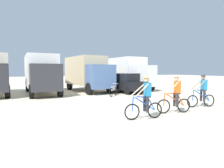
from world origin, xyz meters
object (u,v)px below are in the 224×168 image
object	(u,v)px
bicycle_spare	(113,91)
box_truck_avon_van	(126,72)
cyclist_near_camera	(202,92)
box_truck_white_box	(41,72)
cyclist_orange_shirt	(145,99)
cyclist_cowboy_hat	(175,95)
sedan_parked	(124,83)
box_truck_tan_camper	(87,72)

from	to	relation	value
bicycle_spare	box_truck_avon_van	bearing A→B (deg)	49.84
box_truck_avon_van	cyclist_near_camera	bearing A→B (deg)	-96.69
box_truck_avon_van	box_truck_white_box	bearing A→B (deg)	-178.21
cyclist_orange_shirt	bicycle_spare	bearing A→B (deg)	74.18
box_truck_avon_van	bicycle_spare	xyz separation A→B (m)	(-3.64, -4.31, -1.48)
cyclist_cowboy_hat	sedan_parked	bearing A→B (deg)	76.81
box_truck_avon_van	bicycle_spare	world-z (taller)	box_truck_avon_van
box_truck_white_box	box_truck_avon_van	bearing A→B (deg)	1.79
bicycle_spare	cyclist_orange_shirt	bearing A→B (deg)	-105.82
box_truck_white_box	cyclist_near_camera	xyz separation A→B (m)	(7.35, -10.32, -1.03)
cyclist_cowboy_hat	bicycle_spare	world-z (taller)	cyclist_cowboy_hat
box_truck_avon_van	sedan_parked	size ratio (longest dim) A/B	1.54
box_truck_avon_van	cyclist_cowboy_hat	distance (m)	11.76
cyclist_orange_shirt	cyclist_near_camera	bearing A→B (deg)	11.11
box_truck_white_box	cyclist_orange_shirt	distance (m)	11.61
sedan_parked	box_truck_white_box	bearing A→B (deg)	160.54
cyclist_orange_shirt	cyclist_near_camera	xyz separation A→B (m)	(4.42, 0.87, 0.00)
cyclist_near_camera	bicycle_spare	distance (m)	6.73
box_truck_tan_camper	bicycle_spare	size ratio (longest dim) A/B	5.42
box_truck_white_box	box_truck_avon_van	distance (m)	8.60
box_truck_white_box	bicycle_spare	xyz separation A→B (m)	(4.95, -4.04, -1.48)
cyclist_orange_shirt	cyclist_cowboy_hat	distance (m)	1.99
sedan_parked	bicycle_spare	world-z (taller)	sedan_parked
box_truck_white_box	cyclist_near_camera	world-z (taller)	box_truck_white_box
box_truck_avon_van	cyclist_orange_shirt	bearing A→B (deg)	-116.31
box_truck_tan_camper	bicycle_spare	xyz separation A→B (m)	(0.74, -4.31, -1.48)
box_truck_white_box	box_truck_tan_camper	bearing A→B (deg)	3.59
box_truck_white_box	cyclist_cowboy_hat	bearing A→B (deg)	-65.75
box_truck_white_box	box_truck_avon_van	world-z (taller)	same
box_truck_avon_van	sedan_parked	bearing A→B (deg)	-122.75
box_truck_tan_camper	box_truck_avon_van	bearing A→B (deg)	0.06
cyclist_near_camera	cyclist_orange_shirt	bearing A→B (deg)	-168.89
cyclist_near_camera	box_truck_avon_van	bearing A→B (deg)	83.31
box_truck_white_box	cyclist_orange_shirt	xyz separation A→B (m)	(2.93, -11.18, -1.03)
sedan_parked	cyclist_orange_shirt	size ratio (longest dim) A/B	2.46
box_truck_white_box	cyclist_near_camera	size ratio (longest dim) A/B	3.73
box_truck_white_box	cyclist_cowboy_hat	world-z (taller)	box_truck_white_box
box_truck_white_box	sedan_parked	xyz separation A→B (m)	(6.86, -2.42, -0.99)
box_truck_avon_van	cyclist_orange_shirt	distance (m)	12.82
box_truck_avon_van	cyclist_cowboy_hat	bearing A→B (deg)	-108.44
box_truck_avon_van	cyclist_near_camera	distance (m)	10.71
box_truck_white_box	box_truck_tan_camper	world-z (taller)	same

